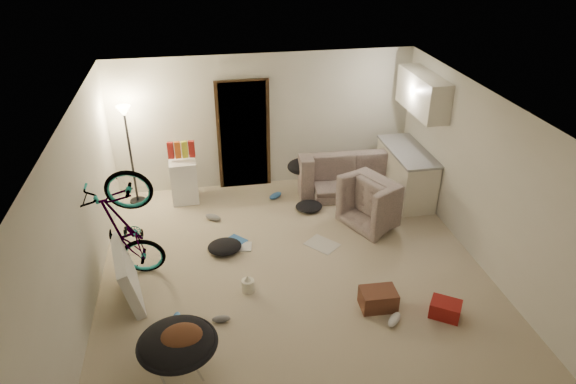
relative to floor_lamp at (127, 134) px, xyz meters
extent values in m
cube|color=#C1B295|center=(2.40, -2.65, -1.32)|extent=(5.50, 6.00, 0.02)
cube|color=white|center=(2.40, -2.65, 1.20)|extent=(5.50, 6.00, 0.02)
cube|color=silver|center=(2.40, 0.36, -0.06)|extent=(5.50, 0.02, 2.50)
cube|color=silver|center=(2.40, -5.66, -0.06)|extent=(5.50, 0.02, 2.50)
cube|color=silver|center=(-0.36, -2.65, -0.06)|extent=(0.02, 6.00, 2.50)
cube|color=silver|center=(5.16, -2.65, -0.06)|extent=(0.02, 6.00, 2.50)
cube|color=black|center=(2.00, 0.32, -0.29)|extent=(0.85, 0.10, 2.04)
cube|color=#372413|center=(2.00, 0.29, -0.29)|extent=(0.97, 0.04, 2.10)
cylinder|color=black|center=(0.00, 0.00, -1.29)|extent=(0.28, 0.28, 0.03)
cylinder|color=black|center=(0.00, 0.00, -0.46)|extent=(0.04, 0.04, 1.70)
cone|color=#FFE0A5|center=(0.00, 0.00, 0.41)|extent=(0.24, 0.24, 0.18)
cube|color=silver|center=(4.83, -0.65, -0.87)|extent=(0.60, 1.50, 0.88)
cube|color=gray|center=(4.83, -0.65, -0.41)|extent=(0.64, 1.54, 0.04)
cube|color=silver|center=(4.96, -0.65, 0.64)|extent=(0.38, 1.40, 0.65)
imported|color=#383F37|center=(3.96, -0.20, -1.00)|extent=(2.10, 0.88, 0.61)
imported|color=#383F37|center=(4.13, -1.39, -1.00)|extent=(1.17, 1.22, 0.62)
imported|color=black|center=(0.10, -2.28, -0.83)|extent=(1.88, 0.93, 1.05)
cube|color=white|center=(0.86, -0.10, -0.91)|extent=(0.48, 0.48, 0.79)
cube|color=maroon|center=(0.69, -0.10, -0.31)|extent=(0.11, 0.09, 0.30)
cube|color=#C85519|center=(0.81, -0.10, -0.31)|extent=(0.11, 0.08, 0.30)
cube|color=yellow|center=(0.93, -0.10, -0.31)|extent=(0.11, 0.09, 0.30)
cube|color=maroon|center=(1.05, -0.10, -0.31)|extent=(0.11, 0.08, 0.30)
cylinder|color=silver|center=(0.78, -4.18, -1.10)|extent=(0.59, 0.59, 0.42)
ellipsoid|color=black|center=(0.78, -4.18, -0.85)|extent=(0.83, 0.83, 0.35)
torus|color=black|center=(0.78, -4.18, -0.85)|extent=(0.90, 0.90, 0.06)
ellipsoid|color=#58321E|center=(0.83, -4.21, -0.74)|extent=(0.53, 0.46, 0.22)
ellipsoid|color=black|center=(3.01, -0.20, -0.77)|extent=(0.61, 0.52, 0.28)
cube|color=silver|center=(0.10, -2.67, -0.94)|extent=(0.49, 1.13, 0.74)
cube|color=brown|center=(3.35, -3.50, -1.17)|extent=(0.48, 0.35, 0.27)
cube|color=maroon|center=(4.15, -3.82, -1.20)|extent=(0.47, 0.44, 0.22)
cylinder|color=white|center=(1.69, -2.86, -1.22)|extent=(0.18, 0.18, 0.18)
cone|color=white|center=(1.69, -2.86, -1.09)|extent=(0.10, 0.10, 0.08)
cube|color=beige|center=(2.97, -1.94, -1.30)|extent=(0.60, 0.61, 0.01)
cube|color=#3065AE|center=(1.64, -1.62, -1.29)|extent=(0.37, 0.37, 0.03)
cube|color=silver|center=(1.76, -1.81, -1.30)|extent=(0.23, 0.28, 0.02)
ellipsoid|color=#3065AE|center=(2.48, -0.33, -1.25)|extent=(0.30, 0.26, 0.11)
ellipsoid|color=slate|center=(1.31, -0.90, -1.25)|extent=(0.31, 0.26, 0.11)
ellipsoid|color=#3065AE|center=(0.72, -3.33, -1.26)|extent=(0.13, 0.29, 0.10)
ellipsoid|color=slate|center=(1.29, -3.41, -1.26)|extent=(0.24, 0.11, 0.09)
ellipsoid|color=white|center=(3.46, -3.83, -1.25)|extent=(0.29, 0.30, 0.11)
ellipsoid|color=black|center=(1.44, -1.85, -1.22)|extent=(0.56, 0.49, 0.17)
ellipsoid|color=black|center=(2.99, -0.86, -1.24)|extent=(0.49, 0.43, 0.14)
camera|label=1|loc=(1.24, -8.47, 3.30)|focal=32.00mm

